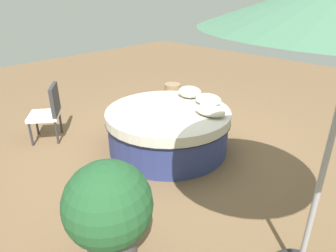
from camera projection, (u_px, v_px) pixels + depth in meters
ground_plane at (168, 148)px, 5.11m from camera, size 16.00×16.00×0.00m
round_bed at (168, 129)px, 4.96m from camera, size 2.00×2.00×0.69m
throw_pillow_0 at (210, 111)px, 4.61m from camera, size 0.51×0.35×0.14m
throw_pillow_1 at (208, 99)px, 5.01m from camera, size 0.46×0.36×0.18m
throw_pillow_2 at (190, 92)px, 5.35m from camera, size 0.43×0.38×0.19m
patio_chair at (49, 109)px, 5.21m from camera, size 0.72×0.71×0.98m
planter at (108, 209)px, 2.79m from camera, size 0.84×0.84×1.09m
side_table at (172, 94)px, 6.94m from camera, size 0.36×0.36×0.48m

